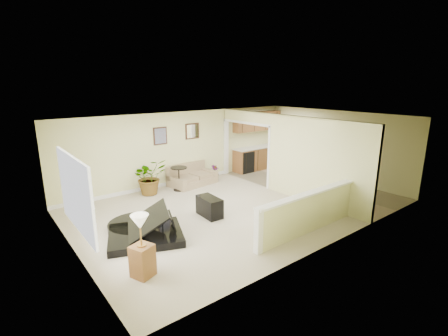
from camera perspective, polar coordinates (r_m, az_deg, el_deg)
floor at (r=9.48m, az=2.89°, el=-6.55°), size 9.00×9.00×0.00m
back_wall at (r=11.49m, az=-6.86°, el=3.63°), size 9.00×0.04×2.50m
front_wall at (r=7.21m, az=18.83°, el=-3.75°), size 9.00×0.04×2.50m
left_wall at (r=7.14m, az=-25.59°, el=-4.60°), size 0.04×6.00×2.50m
right_wall at (r=12.47m, az=18.87°, el=3.81°), size 0.04×6.00×2.50m
ceiling at (r=8.89m, az=3.10°, el=8.65°), size 9.00×6.00×0.04m
kitchen_vinyl at (r=11.68m, az=14.70°, el=-2.88°), size 2.70×6.00×0.01m
interior_partition at (r=10.52m, az=9.52°, el=2.34°), size 0.18×5.99×2.50m
pony_half_wall at (r=7.88m, az=14.44°, el=-7.49°), size 3.42×0.22×1.00m
left_window at (r=6.61m, az=-24.68°, el=-4.14°), size 0.05×2.15×1.45m
wall_art_left at (r=10.92m, az=-11.14°, el=5.55°), size 0.48×0.04×0.58m
wall_mirror at (r=11.53m, az=-5.59°, el=6.47°), size 0.55×0.04×0.55m
kitchen_cabinets at (r=13.26m, az=5.68°, el=3.47°), size 2.36×0.65×2.33m
piano at (r=7.62m, az=-14.62°, el=-7.33°), size 2.27×2.23×1.53m
piano_bench at (r=8.66m, az=-2.58°, el=-6.82°), size 0.43×0.80×0.52m
loveseat at (r=11.37m, az=-5.68°, el=-1.11°), size 1.74×1.13×0.93m
accent_table at (r=10.72m, az=-7.93°, el=-1.32°), size 0.54×0.54×0.78m
palm_plant at (r=10.52m, az=-12.93°, el=-1.55°), size 1.04×0.90×1.14m
small_plant at (r=11.82m, az=-1.67°, el=-1.03°), size 0.36×0.36×0.55m
lamp_stand at (r=6.20m, az=-14.25°, el=-13.90°), size 0.46×0.46×1.20m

